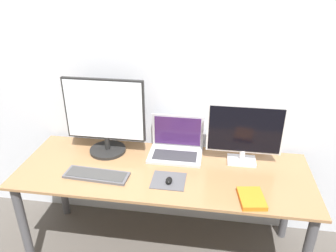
% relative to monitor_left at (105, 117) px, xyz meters
% --- Properties ---
extents(wall_back, '(7.00, 0.05, 2.50)m').
position_rel_monitor_left_xyz_m(wall_back, '(0.43, 0.23, 0.28)').
color(wall_back, silver).
rests_on(wall_back, ground_plane).
extents(desk, '(1.88, 0.67, 0.70)m').
position_rel_monitor_left_xyz_m(desk, '(0.43, -0.18, -0.38)').
color(desk, olive).
rests_on(desk, ground_plane).
extents(monitor_left, '(0.55, 0.25, 0.54)m').
position_rel_monitor_left_xyz_m(monitor_left, '(0.00, 0.00, 0.00)').
color(monitor_left, black).
rests_on(monitor_left, desk).
extents(monitor_right, '(0.49, 0.13, 0.41)m').
position_rel_monitor_left_xyz_m(monitor_right, '(0.93, 0.00, -0.05)').
color(monitor_right, silver).
rests_on(monitor_right, desk).
extents(laptop, '(0.36, 0.25, 0.26)m').
position_rel_monitor_left_xyz_m(laptop, '(0.48, 0.05, -0.21)').
color(laptop, '#ADADB2').
rests_on(laptop, desk).
extents(keyboard, '(0.41, 0.15, 0.02)m').
position_rel_monitor_left_xyz_m(keyboard, '(0.03, -0.31, -0.26)').
color(keyboard, '#4C4C51').
rests_on(keyboard, desk).
extents(mousepad, '(0.21, 0.19, 0.00)m').
position_rel_monitor_left_xyz_m(mousepad, '(0.48, -0.29, -0.27)').
color(mousepad, '#47474C').
rests_on(mousepad, desk).
extents(mouse, '(0.04, 0.06, 0.03)m').
position_rel_monitor_left_xyz_m(mouse, '(0.49, -0.31, -0.25)').
color(mouse, black).
rests_on(mouse, mousepad).
extents(book, '(0.16, 0.20, 0.03)m').
position_rel_monitor_left_xyz_m(book, '(0.97, -0.40, -0.26)').
color(book, orange).
rests_on(book, desk).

